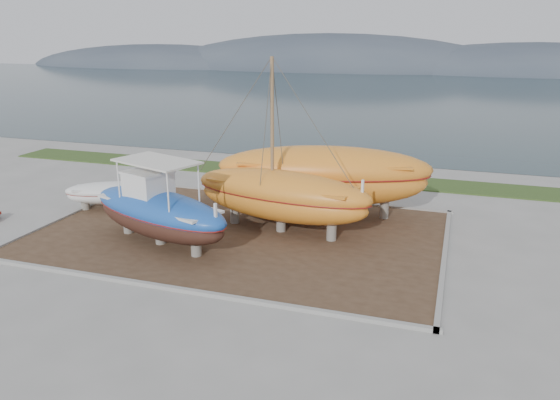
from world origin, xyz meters
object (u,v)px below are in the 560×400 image
(blue_caique, at_px, (158,203))
(white_dinghy, at_px, (111,196))
(orange_sailboat, at_px, (281,148))
(orange_bare_hull, at_px, (323,183))

(blue_caique, bearing_deg, white_dinghy, 163.62)
(orange_sailboat, bearing_deg, blue_caique, -135.86)
(orange_sailboat, distance_m, orange_bare_hull, 3.75)
(blue_caique, bearing_deg, orange_sailboat, 54.30)
(orange_sailboat, bearing_deg, orange_bare_hull, 73.77)
(orange_sailboat, bearing_deg, white_dinghy, -173.53)
(blue_caique, distance_m, white_dinghy, 6.27)
(white_dinghy, distance_m, orange_bare_hull, 11.09)
(orange_sailboat, relative_size, orange_bare_hull, 0.83)
(blue_caique, height_order, orange_bare_hull, blue_caique)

